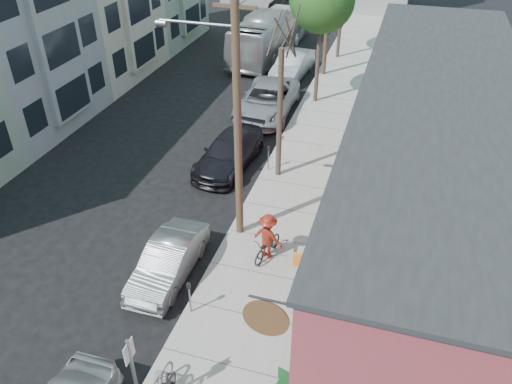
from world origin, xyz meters
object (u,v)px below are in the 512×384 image
(parking_meter_near, at_px, (189,293))
(bus, at_px, (272,32))
(car_2, at_px, (229,152))
(parking_meter_far, at_px, (268,154))
(car_3, at_px, (267,100))
(sign_post, at_px, (133,370))
(patron_grey, at_px, (310,304))
(utility_pole_near, at_px, (236,109))
(car_4, at_px, (292,65))
(tree_bare, at_px, (280,116))
(cyclist, at_px, (268,236))
(tree_leafy_mid, at_px, (322,0))
(car_1, at_px, (168,261))

(parking_meter_near, distance_m, bus, 26.30)
(car_2, bearing_deg, parking_meter_far, 4.15)
(parking_meter_far, bearing_deg, car_3, 106.51)
(sign_post, bearing_deg, patron_grey, 50.07)
(utility_pole_near, distance_m, car_2, 7.03)
(parking_meter_far, height_order, car_3, car_3)
(sign_post, distance_m, car_4, 25.28)
(tree_bare, xyz_separation_m, cyclist, (1.10, -5.65, -2.06))
(parking_meter_near, bearing_deg, car_4, 94.74)
(cyclist, bearing_deg, car_4, -63.01)
(parking_meter_near, distance_m, utility_pole_near, 6.28)
(utility_pole_near, height_order, cyclist, utility_pole_near)
(patron_grey, height_order, car_2, patron_grey)
(sign_post, distance_m, utility_pole_near, 8.82)
(parking_meter_near, bearing_deg, sign_post, -88.41)
(parking_meter_near, height_order, car_2, car_2)
(car_2, bearing_deg, sign_post, -76.31)
(utility_pole_near, height_order, car_3, utility_pole_near)
(cyclist, height_order, bus, bus)
(sign_post, bearing_deg, tree_leafy_mid, 88.80)
(sign_post, bearing_deg, car_4, 94.29)
(car_2, distance_m, car_3, 6.17)
(utility_pole_near, relative_size, tree_leafy_mid, 1.31)
(tree_leafy_mid, relative_size, cyclist, 4.17)
(bus, bearing_deg, car_1, -78.68)
(patron_grey, distance_m, car_3, 15.71)
(car_4, relative_size, bus, 0.44)
(car_1, height_order, car_4, car_4)
(parking_meter_near, xyz_separation_m, cyclist, (1.65, 3.35, 0.09))
(car_3, bearing_deg, sign_post, -85.48)
(utility_pole_near, height_order, bus, utility_pole_near)
(parking_meter_far, height_order, tree_bare, tree_bare)
(utility_pole_near, xyz_separation_m, cyclist, (1.51, -1.10, -4.34))
(bus, bearing_deg, tree_leafy_mid, -54.06)
(utility_pole_near, relative_size, cyclist, 5.44)
(tree_bare, xyz_separation_m, bus, (-4.99, 16.90, -1.52))
(tree_leafy_mid, xyz_separation_m, patron_grey, (3.20, -17.04, -5.11))
(patron_grey, bearing_deg, tree_leafy_mid, 172.04)
(cyclist, relative_size, bus, 0.16)
(tree_bare, height_order, patron_grey, tree_bare)
(car_2, relative_size, bus, 0.45)
(sign_post, relative_size, car_2, 0.54)
(car_1, distance_m, car_3, 13.98)
(sign_post, height_order, car_3, sign_post)
(cyclist, distance_m, car_3, 12.58)
(tree_leafy_mid, bearing_deg, car_2, -106.35)
(cyclist, relative_size, car_3, 0.30)
(bus, bearing_deg, patron_grey, -67.61)
(patron_grey, height_order, car_4, car_4)
(parking_meter_far, xyz_separation_m, patron_grey, (3.75, -8.50, -0.10))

